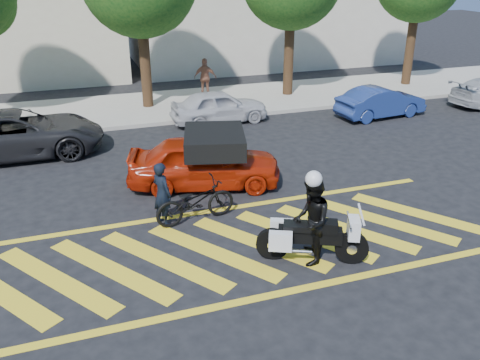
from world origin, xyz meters
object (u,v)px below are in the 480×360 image
object	(u,v)px
officer_bike	(162,194)
police_motorcycle	(311,237)
parked_mid_right	(219,106)
parked_right	(381,102)
officer_moto	(311,221)
bicycle	(195,201)
parked_mid_left	(17,134)
red_convertible	(204,162)

from	to	relation	value
officer_bike	police_motorcycle	xyz separation A→B (m)	(2.64, -2.66, -0.23)
parked_mid_right	parked_right	bearing A→B (deg)	-104.39
officer_bike	parked_mid_right	xyz separation A→B (m)	(3.71, 7.55, -0.15)
parked_right	officer_moto	bearing A→B (deg)	133.33
officer_bike	bicycle	bearing A→B (deg)	-127.31
bicycle	parked_mid_left	xyz separation A→B (m)	(-4.32, 6.28, 0.22)
officer_bike	officer_moto	world-z (taller)	officer_moto
red_convertible	bicycle	bearing A→B (deg)	173.39
bicycle	parked_mid_right	xyz separation A→B (m)	(2.93, 7.68, 0.11)
officer_moto	parked_mid_left	bearing A→B (deg)	-120.31
police_motorcycle	parked_mid_left	size ratio (longest dim) A/B	0.41
police_motorcycle	red_convertible	size ratio (longest dim) A/B	0.52
officer_bike	police_motorcycle	distance (m)	3.75
bicycle	parked_mid_right	world-z (taller)	parked_mid_right
officer_bike	police_motorcycle	world-z (taller)	officer_bike
bicycle	police_motorcycle	bearing A→B (deg)	-152.15
officer_moto	red_convertible	distance (m)	4.65
officer_bike	police_motorcycle	size ratio (longest dim) A/B	0.72
officer_bike	parked_mid_left	size ratio (longest dim) A/B	0.29
officer_bike	parked_mid_left	world-z (taller)	officer_bike
officer_moto	parked_right	bearing A→B (deg)	164.36
red_convertible	officer_bike	bearing A→B (deg)	154.73
police_motorcycle	officer_moto	world-z (taller)	officer_moto
red_convertible	parked_right	distance (m)	9.59
police_motorcycle	parked_mid_left	xyz separation A→B (m)	(-6.18, 8.80, 0.18)
parked_mid_right	parked_right	xyz separation A→B (m)	(6.41, -1.40, -0.03)
bicycle	red_convertible	bearing A→B (deg)	-29.88
officer_bike	parked_mid_right	bearing A→B (deg)	-53.61
officer_moto	police_motorcycle	bearing A→B (deg)	154.24
parked_mid_right	parked_right	distance (m)	6.56
officer_bike	parked_mid_left	xyz separation A→B (m)	(-3.54, 6.15, -0.04)
red_convertible	parked_mid_right	distance (m)	6.10
officer_bike	red_convertible	size ratio (longest dim) A/B	0.37
officer_moto	parked_mid_right	bearing A→B (deg)	-161.35
police_motorcycle	parked_right	world-z (taller)	parked_right
parked_mid_left	parked_right	world-z (taller)	parked_mid_left
police_motorcycle	red_convertible	world-z (taller)	red_convertible
parked_right	red_convertible	bearing A→B (deg)	110.37
police_motorcycle	officer_moto	bearing A→B (deg)	-115.76
bicycle	red_convertible	distance (m)	2.13
officer_bike	parked_right	distance (m)	11.84
red_convertible	parked_mid_right	world-z (taller)	red_convertible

